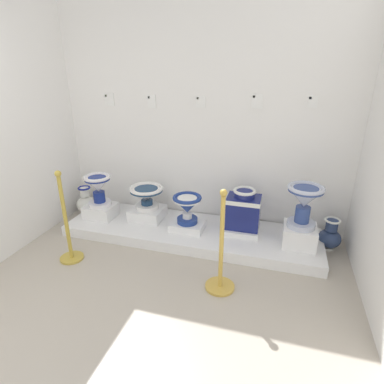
{
  "coord_description": "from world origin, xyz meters",
  "views": [
    {
      "loc": [
        2.71,
        -1.13,
        1.91
      ],
      "look_at": [
        1.78,
        2.05,
        0.58
      ],
      "focal_mm": 29.35,
      "sensor_mm": 36.0,
      "label": 1
    }
  ],
  "objects_px": {
    "plinth_block_rightmost": "(299,235)",
    "antique_toilet_slender_white": "(187,205)",
    "decorative_vase_spare": "(330,236)",
    "stanchion_post_near_left": "(68,234)",
    "plinth_block_squat_floral": "(148,213)",
    "info_placard_third": "(201,102)",
    "stanchion_post_near_right": "(221,263)",
    "antique_toilet_squat_floral": "(147,194)",
    "info_placard_fifth": "(313,102)",
    "info_placard_second": "(152,101)",
    "info_placard_first": "(109,99)",
    "antique_toilet_rightmost": "(304,200)",
    "plinth_block_broad_patterned": "(101,211)",
    "decorative_vase_corner": "(86,203)",
    "info_placard_fourth": "(257,101)",
    "antique_toilet_broad_patterned": "(98,186)",
    "antique_toilet_leftmost": "(244,208)",
    "plinth_block_slender_white": "(187,226)",
    "plinth_block_leftmost": "(242,229)"
  },
  "relations": [
    {
      "from": "plinth_block_squat_floral",
      "to": "antique_toilet_leftmost",
      "type": "bearing_deg",
      "value": -0.55
    },
    {
      "from": "plinth_block_squat_floral",
      "to": "antique_toilet_broad_patterned",
      "type": "bearing_deg",
      "value": -167.28
    },
    {
      "from": "info_placard_fourth",
      "to": "info_placard_second",
      "type": "bearing_deg",
      "value": -180.0
    },
    {
      "from": "plinth_block_broad_patterned",
      "to": "antique_toilet_slender_white",
      "type": "xyz_separation_m",
      "value": [
        1.16,
        -0.02,
        0.23
      ]
    },
    {
      "from": "decorative_vase_spare",
      "to": "info_placard_third",
      "type": "bearing_deg",
      "value": 170.52
    },
    {
      "from": "info_placard_first",
      "to": "stanchion_post_near_left",
      "type": "height_order",
      "value": "info_placard_first"
    },
    {
      "from": "plinth_block_leftmost",
      "to": "info_placard_first",
      "type": "relative_size",
      "value": 2.64
    },
    {
      "from": "stanchion_post_near_left",
      "to": "decorative_vase_corner",
      "type": "bearing_deg",
      "value": 115.27
    },
    {
      "from": "antique_toilet_slender_white",
      "to": "decorative_vase_corner",
      "type": "relative_size",
      "value": 0.84
    },
    {
      "from": "plinth_block_slender_white",
      "to": "stanchion_post_near_right",
      "type": "distance_m",
      "value": 0.96
    },
    {
      "from": "antique_toilet_broad_patterned",
      "to": "plinth_block_squat_floral",
      "type": "relative_size",
      "value": 0.99
    },
    {
      "from": "antique_toilet_rightmost",
      "to": "stanchion_post_near_right",
      "type": "xyz_separation_m",
      "value": [
        -0.7,
        -0.79,
        -0.37
      ]
    },
    {
      "from": "plinth_block_rightmost",
      "to": "antique_toilet_slender_white",
      "type": "bearing_deg",
      "value": -179.42
    },
    {
      "from": "stanchion_post_near_right",
      "to": "info_placard_second",
      "type": "bearing_deg",
      "value": 132.23
    },
    {
      "from": "antique_toilet_squat_floral",
      "to": "antique_toilet_leftmost",
      "type": "height_order",
      "value": "antique_toilet_leftmost"
    },
    {
      "from": "antique_toilet_slender_white",
      "to": "info_placard_first",
      "type": "distance_m",
      "value": 1.67
    },
    {
      "from": "antique_toilet_slender_white",
      "to": "stanchion_post_near_right",
      "type": "relative_size",
      "value": 0.34
    },
    {
      "from": "plinth_block_broad_patterned",
      "to": "antique_toilet_broad_patterned",
      "type": "height_order",
      "value": "antique_toilet_broad_patterned"
    },
    {
      "from": "info_placard_fourth",
      "to": "stanchion_post_near_right",
      "type": "xyz_separation_m",
      "value": [
        -0.11,
        -1.26,
        -1.29
      ]
    },
    {
      "from": "antique_toilet_rightmost",
      "to": "info_placard_fifth",
      "type": "xyz_separation_m",
      "value": [
        -0.02,
        0.47,
        0.93
      ]
    },
    {
      "from": "info_placard_third",
      "to": "stanchion_post_near_left",
      "type": "distance_m",
      "value": 2.05
    },
    {
      "from": "antique_toilet_squat_floral",
      "to": "info_placard_first",
      "type": "relative_size",
      "value": 2.81
    },
    {
      "from": "plinth_block_squat_floral",
      "to": "info_placard_third",
      "type": "xyz_separation_m",
      "value": [
        0.59,
        0.33,
        1.35
      ]
    },
    {
      "from": "info_placard_second",
      "to": "decorative_vase_spare",
      "type": "xyz_separation_m",
      "value": [
        2.18,
        -0.26,
        -1.36
      ]
    },
    {
      "from": "decorative_vase_spare",
      "to": "antique_toilet_leftmost",
      "type": "bearing_deg",
      "value": -175.01
    },
    {
      "from": "info_placard_second",
      "to": "plinth_block_squat_floral",
      "type": "bearing_deg",
      "value": -86.65
    },
    {
      "from": "plinth_block_broad_patterned",
      "to": "info_placard_fourth",
      "type": "bearing_deg",
      "value": 14.39
    },
    {
      "from": "antique_toilet_squat_floral",
      "to": "decorative_vase_corner",
      "type": "xyz_separation_m",
      "value": [
        -0.97,
        0.1,
        -0.28
      ]
    },
    {
      "from": "plinth_block_slender_white",
      "to": "info_placard_first",
      "type": "distance_m",
      "value": 1.86
    },
    {
      "from": "plinth_block_broad_patterned",
      "to": "antique_toilet_squat_floral",
      "type": "distance_m",
      "value": 0.65
    },
    {
      "from": "info_placard_fourth",
      "to": "info_placard_fifth",
      "type": "height_order",
      "value": "info_placard_fourth"
    },
    {
      "from": "antique_toilet_broad_patterned",
      "to": "info_placard_second",
      "type": "relative_size",
      "value": 2.49
    },
    {
      "from": "info_placard_fourth",
      "to": "decorative_vase_corner",
      "type": "distance_m",
      "value": 2.61
    },
    {
      "from": "info_placard_third",
      "to": "stanchion_post_near_right",
      "type": "xyz_separation_m",
      "value": [
        0.53,
        -1.26,
        -1.26
      ]
    },
    {
      "from": "info_placard_third",
      "to": "decorative_vase_spare",
      "type": "xyz_separation_m",
      "value": [
        1.57,
        -0.26,
        -1.38
      ]
    },
    {
      "from": "plinth_block_squat_floral",
      "to": "plinth_block_rightmost",
      "type": "distance_m",
      "value": 1.83
    },
    {
      "from": "info_placard_first",
      "to": "antique_toilet_rightmost",
      "type": "bearing_deg",
      "value": -11.04
    },
    {
      "from": "info_placard_first",
      "to": "info_placard_second",
      "type": "distance_m",
      "value": 0.57
    },
    {
      "from": "antique_toilet_squat_floral",
      "to": "info_placard_fifth",
      "type": "bearing_deg",
      "value": 10.48
    },
    {
      "from": "antique_toilet_slender_white",
      "to": "stanchion_post_near_right",
      "type": "bearing_deg",
      "value": -54.57
    },
    {
      "from": "antique_toilet_leftmost",
      "to": "plinth_block_rightmost",
      "type": "relative_size",
      "value": 1.36
    },
    {
      "from": "plinth_block_slender_white",
      "to": "antique_toilet_slender_white",
      "type": "relative_size",
      "value": 1.16
    },
    {
      "from": "plinth_block_broad_patterned",
      "to": "antique_toilet_broad_patterned",
      "type": "distance_m",
      "value": 0.34
    },
    {
      "from": "plinth_block_squat_floral",
      "to": "stanchion_post_near_right",
      "type": "xyz_separation_m",
      "value": [
        1.12,
        -0.93,
        0.08
      ]
    },
    {
      "from": "antique_toilet_leftmost",
      "to": "info_placard_fourth",
      "type": "xyz_separation_m",
      "value": [
        0.03,
        0.35,
        1.15
      ]
    },
    {
      "from": "plinth_block_broad_patterned",
      "to": "plinth_block_squat_floral",
      "type": "height_order",
      "value": "plinth_block_broad_patterned"
    },
    {
      "from": "plinth_block_broad_patterned",
      "to": "plinth_block_slender_white",
      "type": "height_order",
      "value": "plinth_block_broad_patterned"
    },
    {
      "from": "plinth_block_slender_white",
      "to": "info_placard_fourth",
      "type": "bearing_deg",
      "value": 36.15
    },
    {
      "from": "antique_toilet_squat_floral",
      "to": "info_placard_fifth",
      "type": "relative_size",
      "value": 3.38
    },
    {
      "from": "decorative_vase_spare",
      "to": "stanchion_post_near_left",
      "type": "distance_m",
      "value": 2.83
    }
  ]
}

